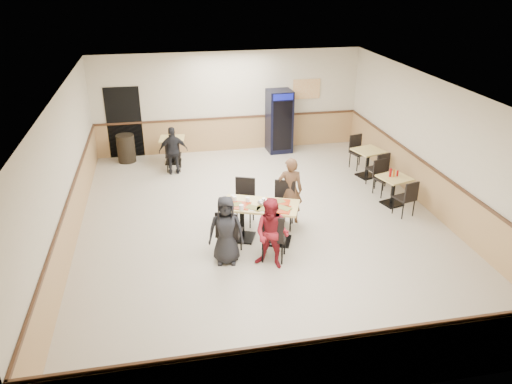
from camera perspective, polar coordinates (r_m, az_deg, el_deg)
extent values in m
plane|color=beige|center=(11.14, 0.76, -3.67)|extent=(10.00, 10.00, 0.00)
plane|color=silver|center=(10.07, 0.85, 11.53)|extent=(10.00, 10.00, 0.00)
plane|color=beige|center=(15.21, -3.13, 10.21)|extent=(8.00, 0.00, 8.00)
plane|color=beige|center=(6.29, 10.45, -12.84)|extent=(8.00, 0.00, 8.00)
plane|color=beige|center=(10.50, -21.10, 1.79)|extent=(0.00, 10.00, 10.00)
plane|color=beige|center=(11.95, 19.99, 4.66)|extent=(0.00, 10.00, 10.00)
cube|color=tan|center=(15.48, -3.04, 6.61)|extent=(7.98, 0.03, 1.00)
cube|color=tan|center=(12.30, 19.27, 0.29)|extent=(0.03, 9.98, 1.00)
cube|color=#472B19|center=(15.31, -3.08, 8.48)|extent=(7.98, 0.04, 0.06)
cube|color=black|center=(15.21, -14.82, 7.67)|extent=(1.00, 0.02, 2.10)
cube|color=orange|center=(15.61, 5.79, 11.64)|extent=(0.85, 0.02, 0.60)
cube|color=black|center=(10.58, -1.58, -5.18)|extent=(0.64, 0.64, 0.04)
cylinder|color=black|center=(10.39, -1.60, -3.29)|extent=(0.10, 0.10, 0.75)
cube|color=#DCC16B|center=(10.22, -1.63, -1.38)|extent=(1.00, 1.00, 0.04)
cube|color=black|center=(10.47, 2.58, -5.56)|extent=(0.64, 0.64, 0.04)
cylinder|color=black|center=(10.27, 2.62, -3.65)|extent=(0.10, 0.10, 0.75)
cube|color=#DCC16B|center=(10.10, 2.66, -1.72)|extent=(1.00, 1.00, 0.04)
imported|color=black|center=(9.48, -3.45, -4.38)|extent=(0.74, 0.54, 1.38)
imported|color=maroon|center=(9.33, 1.84, -4.80)|extent=(0.86, 0.82, 1.41)
imported|color=brown|center=(10.94, 3.91, 0.17)|extent=(0.62, 0.47, 1.52)
imported|color=black|center=(13.75, -9.43, 4.68)|extent=(0.79, 0.35, 1.33)
cube|color=#AC2B0B|center=(9.94, 2.53, -1.98)|extent=(0.59, 0.52, 0.02)
cube|color=#AC2B0B|center=(10.21, 2.46, -1.22)|extent=(0.59, 0.52, 0.02)
cube|color=#AC2B0B|center=(10.10, -2.09, -1.52)|extent=(0.59, 0.52, 0.02)
cylinder|color=white|center=(9.98, 3.20, -1.92)|extent=(0.25, 0.25, 0.01)
cube|color=#A2883F|center=(9.97, 3.20, -1.86)|extent=(0.33, 0.34, 0.02)
cylinder|color=white|center=(9.93, 0.91, -2.02)|extent=(0.25, 0.25, 0.01)
cube|color=#A2883F|center=(9.92, 0.91, -1.96)|extent=(0.33, 0.26, 0.02)
cylinder|color=white|center=(9.98, -0.32, -1.86)|extent=(0.25, 0.25, 0.01)
cube|color=#A2883F|center=(9.98, -0.32, -1.80)|extent=(0.34, 0.32, 0.02)
cylinder|color=white|center=(10.24, 2.49, -1.16)|extent=(0.25, 0.25, 0.01)
cube|color=#A2883F|center=(10.23, 2.49, -1.10)|extent=(0.32, 0.25, 0.02)
cylinder|color=white|center=(10.11, -2.40, -1.52)|extent=(0.25, 0.25, 0.01)
cube|color=#A2883F|center=(10.11, -2.40, -1.45)|extent=(0.29, 0.20, 0.02)
cylinder|color=white|center=(9.90, -1.69, -1.77)|extent=(0.09, 0.09, 0.11)
cylinder|color=white|center=(9.98, -2.89, -1.58)|extent=(0.09, 0.09, 0.11)
cylinder|color=white|center=(10.32, -2.70, -0.63)|extent=(0.09, 0.09, 0.11)
cylinder|color=white|center=(10.21, -0.96, -0.90)|extent=(0.09, 0.09, 0.11)
cylinder|color=white|center=(10.26, -2.46, -0.79)|extent=(0.09, 0.09, 0.11)
cylinder|color=#9DA4AF|center=(10.09, 1.24, -1.19)|extent=(0.07, 0.07, 0.12)
cylinder|color=#9DA4AF|center=(10.15, 0.87, -1.02)|extent=(0.07, 0.07, 0.12)
ellipsoid|color=white|center=(10.09, 0.61, -1.21)|extent=(0.17, 0.17, 0.11)
cube|color=black|center=(12.47, 15.23, -1.27)|extent=(0.53, 0.53, 0.04)
cylinder|color=black|center=(12.33, 15.41, 0.16)|extent=(0.09, 0.09, 0.64)
cube|color=#DCC16B|center=(12.20, 15.58, 1.57)|extent=(0.82, 0.82, 0.04)
cube|color=black|center=(13.93, 12.48, 1.84)|extent=(0.57, 0.57, 0.04)
cylinder|color=black|center=(13.80, 12.62, 3.24)|extent=(0.09, 0.09, 0.69)
cube|color=#DCC16B|center=(13.68, 12.76, 4.62)|extent=(0.88, 0.88, 0.04)
cylinder|color=#9F0B0C|center=(12.15, 15.12, 2.15)|extent=(0.06, 0.06, 0.20)
cylinder|color=orange|center=(12.20, 15.49, 2.11)|extent=(0.06, 0.06, 0.17)
cylinder|color=#9F0B0C|center=(12.24, 15.86, 2.07)|extent=(0.05, 0.05, 0.14)
cube|color=black|center=(14.77, -9.40, 3.42)|extent=(0.50, 0.50, 0.04)
cylinder|color=black|center=(14.64, -9.50, 4.73)|extent=(0.09, 0.09, 0.68)
cube|color=#DCC16B|center=(14.53, -9.59, 6.01)|extent=(0.78, 0.78, 0.04)
cube|color=black|center=(15.25, 2.67, 8.09)|extent=(0.74, 0.72, 1.89)
cube|color=black|center=(14.94, 3.05, 7.53)|extent=(0.58, 0.04, 1.49)
cube|color=#0D1398|center=(14.70, 3.14, 10.77)|extent=(0.60, 0.04, 0.18)
cylinder|color=black|center=(15.00, -14.63, 4.85)|extent=(0.51, 0.51, 0.81)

